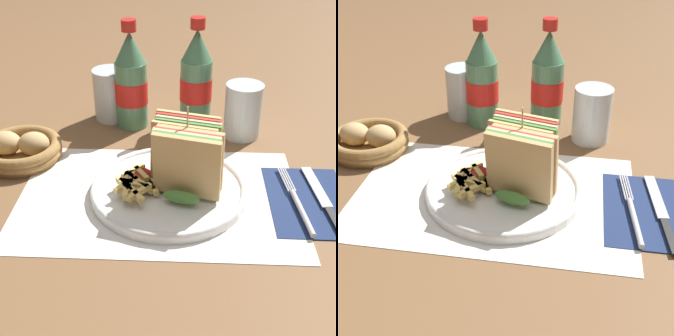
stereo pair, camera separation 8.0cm
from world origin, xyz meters
The scene contains 14 objects.
ground_plane centered at (0.00, 0.00, 0.00)m, with size 4.00×4.00×0.00m, color brown.
placemat centered at (-0.05, 0.00, 0.00)m, with size 0.48×0.31×0.00m.
plate_main centered at (-0.03, 0.01, 0.01)m, with size 0.27×0.27×0.02m.
club_sandwich centered at (0.00, 0.01, 0.07)m, with size 0.12×0.13×0.15m.
fries_pile centered at (-0.08, 0.00, 0.03)m, with size 0.08×0.11×0.02m.
ketchup_blob centered at (-0.08, 0.03, 0.03)m, with size 0.05×0.04×0.02m.
napkin centered at (0.21, 0.00, 0.00)m, with size 0.14×0.20×0.00m.
fork centered at (0.19, -0.02, 0.01)m, with size 0.03×0.19×0.01m.
knife centered at (0.23, -0.01, 0.01)m, with size 0.03×0.21×0.00m.
coke_bottle_near centered at (-0.12, 0.27, 0.10)m, with size 0.07×0.07×0.23m.
coke_bottle_far centered at (0.02, 0.29, 0.10)m, with size 0.07×0.07×0.23m.
glass_near centered at (0.11, 0.23, 0.05)m, with size 0.08×0.08×0.11m.
glass_far centered at (-0.17, 0.30, 0.05)m, with size 0.08×0.08×0.11m.
bread_basket centered at (-0.32, 0.12, 0.02)m, with size 0.16×0.16×0.06m.
Camera 1 is at (0.00, -0.65, 0.47)m, focal length 50.00 mm.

